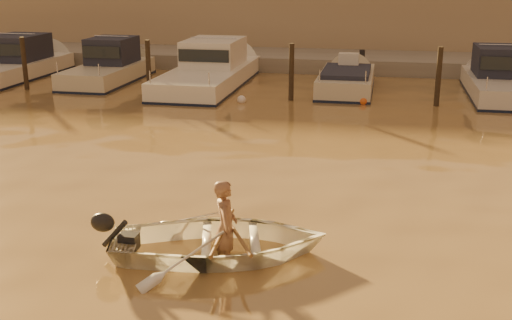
% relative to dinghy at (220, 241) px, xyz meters
% --- Properties ---
extents(ground_plane, '(160.00, 160.00, 0.00)m').
position_rel_dinghy_xyz_m(ground_plane, '(-0.52, -0.96, -0.25)').
color(ground_plane, olive).
rests_on(ground_plane, ground).
extents(dinghy, '(4.07, 3.34, 0.73)m').
position_rel_dinghy_xyz_m(dinghy, '(0.00, 0.00, 0.00)').
color(dinghy, white).
rests_on(dinghy, ground_plane).
extents(person, '(0.52, 0.66, 1.60)m').
position_rel_dinghy_xyz_m(person, '(0.10, 0.03, 0.25)').
color(person, '#8F6247').
rests_on(person, dinghy).
extents(outboard_motor, '(0.97, 0.61, 0.70)m').
position_rel_dinghy_xyz_m(outboard_motor, '(-1.45, -0.38, 0.03)').
color(outboard_motor, black).
rests_on(outboard_motor, dinghy).
extents(oar_port, '(0.99, 1.91, 0.13)m').
position_rel_dinghy_xyz_m(oar_port, '(0.24, 0.06, 0.17)').
color(oar_port, brown).
rests_on(oar_port, dinghy).
extents(oar_starboard, '(0.23, 2.10, 0.13)m').
position_rel_dinghy_xyz_m(oar_starboard, '(0.05, 0.01, 0.17)').
color(oar_starboard, brown).
rests_on(oar_starboard, dinghy).
extents(moored_boat_0, '(2.35, 7.44, 1.75)m').
position_rel_dinghy_xyz_m(moored_boat_0, '(-12.97, 15.04, 0.38)').
color(moored_boat_0, silver).
rests_on(moored_boat_0, ground_plane).
extents(moored_boat_1, '(2.08, 6.24, 1.75)m').
position_rel_dinghy_xyz_m(moored_boat_1, '(-8.63, 15.04, 0.38)').
color(moored_boat_1, beige).
rests_on(moored_boat_1, ground_plane).
extents(moored_boat_2, '(2.62, 8.65, 1.75)m').
position_rel_dinghy_xyz_m(moored_boat_2, '(-4.34, 15.04, 0.38)').
color(moored_boat_2, white).
rests_on(moored_boat_2, ground_plane).
extents(moored_boat_3, '(1.97, 5.71, 0.95)m').
position_rel_dinghy_xyz_m(moored_boat_3, '(1.08, 15.04, -0.02)').
color(moored_boat_3, beige).
rests_on(moored_boat_3, ground_plane).
extents(moored_boat_4, '(2.12, 6.59, 1.75)m').
position_rel_dinghy_xyz_m(moored_boat_4, '(6.61, 15.04, 0.38)').
color(moored_boat_4, silver).
rests_on(moored_boat_4, ground_plane).
extents(piling_0, '(0.18, 0.18, 2.20)m').
position_rel_dinghy_xyz_m(piling_0, '(-11.02, 12.84, 0.65)').
color(piling_0, '#2D2319').
rests_on(piling_0, ground_plane).
extents(piling_1, '(0.18, 0.18, 2.20)m').
position_rel_dinghy_xyz_m(piling_1, '(-6.02, 12.84, 0.65)').
color(piling_1, '#2D2319').
rests_on(piling_1, ground_plane).
extents(piling_2, '(0.18, 0.18, 2.20)m').
position_rel_dinghy_xyz_m(piling_2, '(-0.72, 12.84, 0.65)').
color(piling_2, '#2D2319').
rests_on(piling_2, ground_plane).
extents(piling_3, '(0.18, 0.18, 2.20)m').
position_rel_dinghy_xyz_m(piling_3, '(4.28, 12.84, 0.65)').
color(piling_3, '#2D2319').
rests_on(piling_3, ground_plane).
extents(fender_b, '(0.30, 0.30, 0.30)m').
position_rel_dinghy_xyz_m(fender_b, '(-8.68, 12.88, -0.15)').
color(fender_b, orange).
rests_on(fender_b, ground_plane).
extents(fender_c, '(0.30, 0.30, 0.30)m').
position_rel_dinghy_xyz_m(fender_c, '(-2.35, 12.08, -0.15)').
color(fender_c, white).
rests_on(fender_c, ground_plane).
extents(fender_d, '(0.30, 0.30, 0.30)m').
position_rel_dinghy_xyz_m(fender_d, '(1.83, 12.67, -0.15)').
color(fender_d, '#E3591A').
rests_on(fender_d, ground_plane).
extents(quay, '(52.00, 4.00, 1.00)m').
position_rel_dinghy_xyz_m(quay, '(-0.52, 20.54, -0.10)').
color(quay, gray).
rests_on(quay, ground_plane).
extents(waterfront_building, '(46.00, 7.00, 4.80)m').
position_rel_dinghy_xyz_m(waterfront_building, '(-0.52, 26.04, 2.15)').
color(waterfront_building, '#9E8466').
rests_on(waterfront_building, quay).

